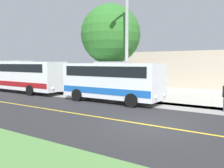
{
  "coord_description": "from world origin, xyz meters",
  "views": [
    {
      "loc": [
        9.69,
        4.39,
        2.83
      ],
      "look_at": [
        -3.5,
        -4.27,
        1.4
      ],
      "focal_mm": 37.78,
      "sensor_mm": 36.0,
      "label": 1
    }
  ],
  "objects_px": {
    "street_light_pole": "(126,34)",
    "commercial_building": "(213,69)",
    "shuttle_bus_front": "(112,80)",
    "transit_bus_rear": "(16,75)",
    "tree_curbside": "(111,35)"
  },
  "relations": [
    {
      "from": "tree_curbside",
      "to": "commercial_building",
      "type": "relative_size",
      "value": 0.34
    },
    {
      "from": "transit_bus_rear",
      "to": "street_light_pole",
      "type": "relative_size",
      "value": 1.34
    },
    {
      "from": "commercial_building",
      "to": "street_light_pole",
      "type": "bearing_deg",
      "value": -9.72
    },
    {
      "from": "street_light_pole",
      "to": "commercial_building",
      "type": "distance_m",
      "value": 16.98
    },
    {
      "from": "shuttle_bus_front",
      "to": "transit_bus_rear",
      "type": "xyz_separation_m",
      "value": [
        0.06,
        -11.29,
        0.07
      ]
    },
    {
      "from": "shuttle_bus_front",
      "to": "transit_bus_rear",
      "type": "height_order",
      "value": "transit_bus_rear"
    },
    {
      "from": "shuttle_bus_front",
      "to": "transit_bus_rear",
      "type": "distance_m",
      "value": 11.29
    },
    {
      "from": "transit_bus_rear",
      "to": "tree_curbside",
      "type": "relative_size",
      "value": 1.52
    },
    {
      "from": "transit_bus_rear",
      "to": "tree_curbside",
      "type": "bearing_deg",
      "value": 107.63
    },
    {
      "from": "tree_curbside",
      "to": "shuttle_bus_front",
      "type": "bearing_deg",
      "value": 35.18
    },
    {
      "from": "commercial_building",
      "to": "transit_bus_rear",
      "type": "bearing_deg",
      "value": -41.62
    },
    {
      "from": "shuttle_bus_front",
      "to": "tree_curbside",
      "type": "bearing_deg",
      "value": -144.82
    },
    {
      "from": "transit_bus_rear",
      "to": "tree_curbside",
      "type": "distance_m",
      "value": 10.35
    },
    {
      "from": "shuttle_bus_front",
      "to": "street_light_pole",
      "type": "height_order",
      "value": "street_light_pole"
    },
    {
      "from": "shuttle_bus_front",
      "to": "tree_curbside",
      "type": "xyz_separation_m",
      "value": [
        -2.88,
        -2.03,
        3.63
      ]
    }
  ]
}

